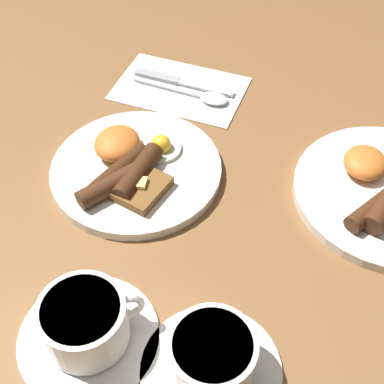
% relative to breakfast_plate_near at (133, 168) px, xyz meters
% --- Properties ---
extents(ground_plane, '(3.00, 3.00, 0.00)m').
position_rel_breakfast_plate_near_xyz_m(ground_plane, '(-0.00, 0.00, -0.01)').
color(ground_plane, brown).
extents(breakfast_plate_near, '(0.25, 0.25, 0.05)m').
position_rel_breakfast_plate_near_xyz_m(breakfast_plate_near, '(0.00, 0.00, 0.00)').
color(breakfast_plate_near, silver).
rests_on(breakfast_plate_near, ground_plane).
extents(teacup_near, '(0.16, 0.16, 0.07)m').
position_rel_breakfast_plate_near_xyz_m(teacup_near, '(0.26, 0.04, 0.02)').
color(teacup_near, silver).
rests_on(teacup_near, ground_plane).
extents(teacup_far, '(0.16, 0.16, 0.07)m').
position_rel_breakfast_plate_near_xyz_m(teacup_far, '(0.25, 0.19, 0.01)').
color(teacup_far, silver).
rests_on(teacup_far, ground_plane).
extents(napkin, '(0.16, 0.23, 0.01)m').
position_rel_breakfast_plate_near_xyz_m(napkin, '(-0.21, 0.01, -0.01)').
color(napkin, white).
rests_on(napkin, ground_plane).
extents(knife, '(0.03, 0.18, 0.01)m').
position_rel_breakfast_plate_near_xyz_m(knife, '(-0.23, -0.00, -0.01)').
color(knife, silver).
rests_on(knife, napkin).
extents(spoon, '(0.04, 0.17, 0.01)m').
position_rel_breakfast_plate_near_xyz_m(spoon, '(-0.20, 0.05, -0.01)').
color(spoon, silver).
rests_on(spoon, napkin).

